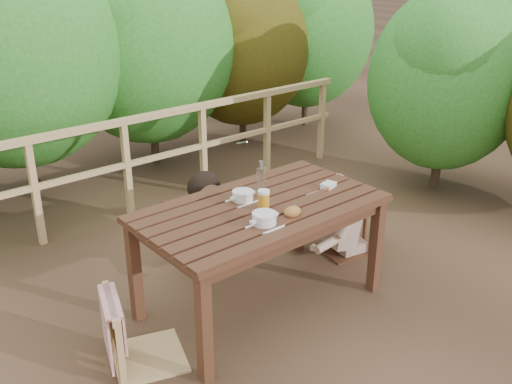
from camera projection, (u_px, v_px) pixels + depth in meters
ground at (260, 303)px, 4.37m from camera, size 60.00×60.00×0.00m
table at (260, 257)px, 4.21m from camera, size 1.73×0.98×0.80m
chair_left at (144, 297)px, 3.60m from camera, size 0.60×0.60×0.95m
chair_far at (198, 207)px, 4.85m from camera, size 0.52×0.52×0.94m
chair_right at (346, 204)px, 4.97m from camera, size 0.51×0.51×0.88m
woman at (195, 189)px, 4.80m from camera, size 0.59×0.69×1.26m
diner_right at (350, 186)px, 4.93m from camera, size 0.68×0.60×1.21m
railing at (127, 169)px, 5.58m from camera, size 5.60×0.10×1.01m
hedge_row at (95, 7)px, 6.11m from camera, size 6.60×1.60×3.80m
soup_near at (264, 219)px, 3.77m from camera, size 0.27×0.27×0.09m
soup_far at (243, 196)px, 4.12m from camera, size 0.26×0.26×0.09m
bread_roll at (292, 212)px, 3.89m from camera, size 0.13×0.10×0.08m
beer_glass at (264, 201)px, 3.95m from camera, size 0.08×0.08×0.16m
bottle at (261, 179)px, 4.16m from camera, size 0.07×0.07×0.28m
tumbler at (295, 209)px, 3.94m from camera, size 0.06×0.06×0.07m
butter_tub at (328, 186)px, 4.34m from camera, size 0.13×0.11×0.05m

